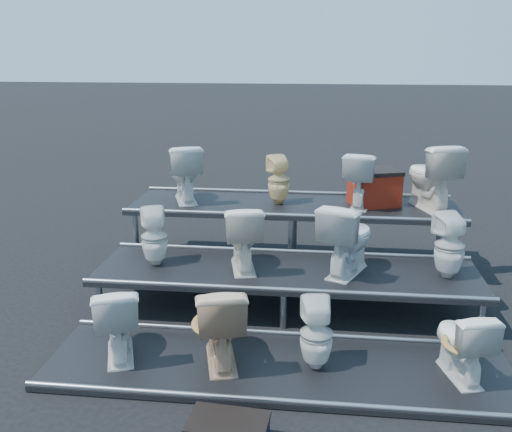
# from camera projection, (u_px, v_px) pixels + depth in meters

# --- Properties ---
(ground) EXTENTS (80.00, 80.00, 0.00)m
(ground) POSITION_uv_depth(u_px,v_px,m) (286.00, 308.00, 6.43)
(ground) COLOR black
(ground) RESTS_ON ground
(tier_front) EXTENTS (4.20, 1.20, 0.06)m
(tier_front) POSITION_uv_depth(u_px,v_px,m) (277.00, 367.00, 5.18)
(tier_front) COLOR black
(tier_front) RESTS_ON ground
(tier_mid) EXTENTS (4.20, 1.20, 0.46)m
(tier_mid) POSITION_uv_depth(u_px,v_px,m) (286.00, 289.00, 6.36)
(tier_mid) COLOR black
(tier_mid) RESTS_ON ground
(tier_back) EXTENTS (4.20, 1.20, 0.86)m
(tier_back) POSITION_uv_depth(u_px,v_px,m) (293.00, 235.00, 7.54)
(tier_back) COLOR black
(tier_back) RESTS_ON ground
(toilet_0) EXTENTS (0.62, 0.81, 0.73)m
(toilet_0) POSITION_uv_depth(u_px,v_px,m) (117.00, 319.00, 5.23)
(toilet_0) COLOR silver
(toilet_0) RESTS_ON tier_front
(toilet_1) EXTENTS (0.62, 0.86, 0.79)m
(toilet_1) POSITION_uv_depth(u_px,v_px,m) (220.00, 322.00, 5.12)
(toilet_1) COLOR tan
(toilet_1) RESTS_ON tier_front
(toilet_2) EXTENTS (0.33, 0.34, 0.65)m
(toilet_2) POSITION_uv_depth(u_px,v_px,m) (316.00, 334.00, 5.04)
(toilet_2) COLOR silver
(toilet_2) RESTS_ON tier_front
(toilet_3) EXTENTS (0.51, 0.71, 0.66)m
(toilet_3) POSITION_uv_depth(u_px,v_px,m) (462.00, 342.00, 4.91)
(toilet_3) COLOR silver
(toilet_3) RESTS_ON tier_front
(toilet_4) EXTENTS (0.38, 0.39, 0.66)m
(toilet_4) POSITION_uv_depth(u_px,v_px,m) (154.00, 237.00, 6.37)
(toilet_4) COLOR silver
(toilet_4) RESTS_ON tier_mid
(toilet_5) EXTENTS (0.56, 0.80, 0.74)m
(toilet_5) POSITION_uv_depth(u_px,v_px,m) (242.00, 236.00, 6.25)
(toilet_5) COLOR white
(toilet_5) RESTS_ON tier_mid
(toilet_6) EXTENTS (0.73, 0.90, 0.80)m
(toilet_6) POSITION_uv_depth(u_px,v_px,m) (348.00, 238.00, 6.11)
(toilet_6) COLOR silver
(toilet_6) RESTS_ON tier_mid
(toilet_7) EXTENTS (0.40, 0.40, 0.70)m
(toilet_7) POSITION_uv_depth(u_px,v_px,m) (450.00, 246.00, 6.01)
(toilet_7) COLOR silver
(toilet_7) RESTS_ON tier_mid
(toilet_8) EXTENTS (0.65, 0.84, 0.76)m
(toilet_8) POSITION_uv_depth(u_px,v_px,m) (185.00, 173.00, 7.47)
(toilet_8) COLOR silver
(toilet_8) RESTS_ON tier_back
(toilet_9) EXTENTS (0.37, 0.38, 0.63)m
(toilet_9) POSITION_uv_depth(u_px,v_px,m) (279.00, 180.00, 7.35)
(toilet_9) COLOR beige
(toilet_9) RESTS_ON tier_back
(toilet_10) EXTENTS (0.57, 0.77, 0.71)m
(toilet_10) POSITION_uv_depth(u_px,v_px,m) (362.00, 179.00, 7.22)
(toilet_10) COLOR silver
(toilet_10) RESTS_ON tier_back
(toilet_11) EXTENTS (0.71, 0.92, 0.83)m
(toilet_11) POSITION_uv_depth(u_px,v_px,m) (431.00, 176.00, 7.11)
(toilet_11) COLOR white
(toilet_11) RESTS_ON tier_back
(red_crate) EXTENTS (0.69, 0.62, 0.41)m
(red_crate) POSITION_uv_depth(u_px,v_px,m) (374.00, 189.00, 7.33)
(red_crate) COLOR maroon
(red_crate) RESTS_ON tier_back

